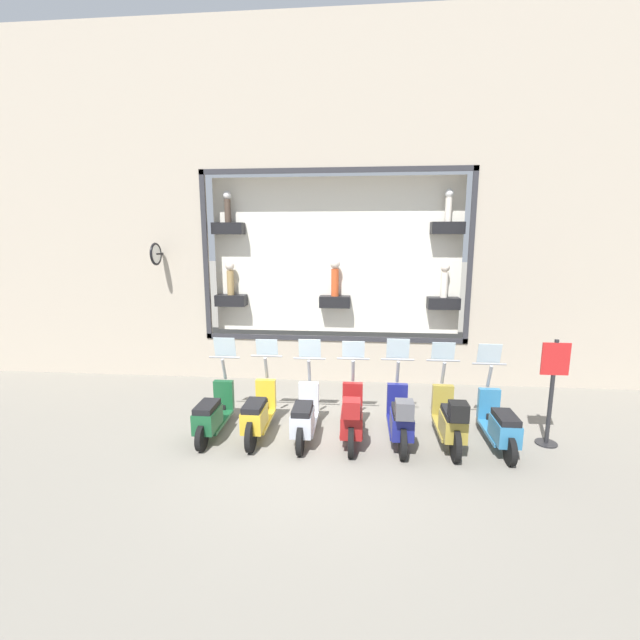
# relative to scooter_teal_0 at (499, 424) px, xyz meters

# --- Properties ---
(ground_plane) EXTENTS (120.00, 120.00, 0.00)m
(ground_plane) POSITION_rel_scooter_teal_0_xyz_m (-0.23, 2.99, -0.42)
(ground_plane) COLOR gray
(building_facade) EXTENTS (1.19, 36.00, 8.34)m
(building_facade) POSITION_rel_scooter_teal_0_xyz_m (3.37, 2.99, 3.84)
(building_facade) COLOR #ADA08E
(building_facade) RESTS_ON ground_plane
(scooter_teal_0) EXTENTS (1.79, 0.61, 1.61)m
(scooter_teal_0) POSITION_rel_scooter_teal_0_xyz_m (0.00, 0.00, 0.00)
(scooter_teal_0) COLOR black
(scooter_teal_0) RESTS_ON ground_plane
(scooter_olive_1) EXTENTS (1.81, 0.61, 1.62)m
(scooter_olive_1) POSITION_rel_scooter_teal_0_xyz_m (-0.05, 0.83, 0.07)
(scooter_olive_1) COLOR black
(scooter_olive_1) RESTS_ON ground_plane
(scooter_navy_2) EXTENTS (1.81, 0.60, 1.67)m
(scooter_navy_2) POSITION_rel_scooter_teal_0_xyz_m (-0.05, 1.65, 0.07)
(scooter_navy_2) COLOR black
(scooter_navy_2) RESTS_ON ground_plane
(scooter_red_3) EXTENTS (1.80, 0.60, 1.60)m
(scooter_red_3) POSITION_rel_scooter_teal_0_xyz_m (-0.05, 2.48, 0.06)
(scooter_red_3) COLOR black
(scooter_red_3) RESTS_ON ground_plane
(scooter_silver_4) EXTENTS (1.80, 0.60, 1.62)m
(scooter_silver_4) POSITION_rel_scooter_teal_0_xyz_m (0.00, 3.31, 0.01)
(scooter_silver_4) COLOR black
(scooter_silver_4) RESTS_ON ground_plane
(scooter_yellow_5) EXTENTS (1.81, 0.60, 1.60)m
(scooter_yellow_5) POSITION_rel_scooter_teal_0_xyz_m (0.01, 4.13, 0.03)
(scooter_yellow_5) COLOR black
(scooter_yellow_5) RESTS_ON ground_plane
(scooter_green_6) EXTENTS (1.79, 0.61, 1.62)m
(scooter_green_6) POSITION_rel_scooter_teal_0_xyz_m (-0.00, 4.96, -0.00)
(scooter_green_6) COLOR black
(scooter_green_6) RESTS_ON ground_plane
(shop_sign_post) EXTENTS (0.36, 0.45, 1.85)m
(shop_sign_post) POSITION_rel_scooter_teal_0_xyz_m (0.18, -0.87, 0.59)
(shop_sign_post) COLOR #232326
(shop_sign_post) RESTS_ON ground_plane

